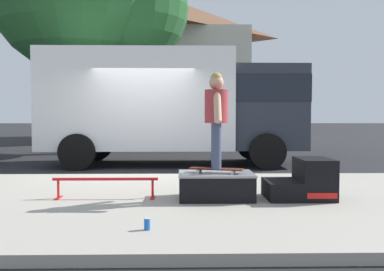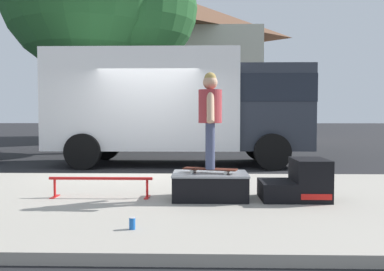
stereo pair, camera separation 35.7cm
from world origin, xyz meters
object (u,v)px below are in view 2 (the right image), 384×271
(grind_rail, at_px, (101,182))
(soda_can, at_px, (132,223))
(kicker_ramp, at_px, (300,183))
(box_truck, at_px, (180,103))
(skateboard, at_px, (210,169))
(skate_box, at_px, (210,185))
(skater_kid, at_px, (210,112))

(grind_rail, bearing_deg, soda_can, -65.82)
(kicker_ramp, xyz_separation_m, grind_rail, (-2.91, 0.07, -0.01))
(kicker_ramp, distance_m, box_truck, 5.84)
(soda_can, bearing_deg, skateboard, 61.67)
(skate_box, height_order, kicker_ramp, kicker_ramp)
(grind_rail, relative_size, skater_kid, 1.12)
(skateboard, bearing_deg, skater_kid, -75.96)
(grind_rail, bearing_deg, skateboard, -3.80)
(skateboard, relative_size, box_truck, 0.12)
(box_truck, bearing_deg, soda_can, -91.16)
(grind_rail, xyz_separation_m, box_truck, (0.90, 5.24, 1.35))
(kicker_ramp, bearing_deg, box_truck, 110.73)
(grind_rail, distance_m, skateboard, 1.63)
(skate_box, height_order, grind_rail, skate_box)
(kicker_ramp, bearing_deg, skateboard, -178.46)
(grind_rail, bearing_deg, skater_kid, -3.80)
(grind_rail, height_order, skateboard, skateboard)
(skate_box, distance_m, skateboard, 0.24)
(skater_kid, bearing_deg, skate_box, 87.48)
(skate_box, xyz_separation_m, soda_can, (-0.86, -1.62, -0.14))
(kicker_ramp, xyz_separation_m, box_truck, (-2.01, 5.31, 1.34))
(skater_kid, bearing_deg, box_truck, 97.62)
(kicker_ramp, relative_size, box_truck, 0.14)
(kicker_ramp, distance_m, skater_kid, 1.65)
(skate_box, bearing_deg, kicker_ramp, -0.01)
(skate_box, bearing_deg, box_truck, 97.69)
(kicker_ramp, xyz_separation_m, skateboard, (-1.29, -0.03, 0.19))
(skate_box, xyz_separation_m, grind_rail, (-1.62, 0.07, 0.03))
(skater_kid, distance_m, soda_can, 2.17)
(skate_box, distance_m, grind_rail, 1.62)
(skater_kid, bearing_deg, skateboard, 104.04)
(skate_box, bearing_deg, grind_rail, 177.44)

